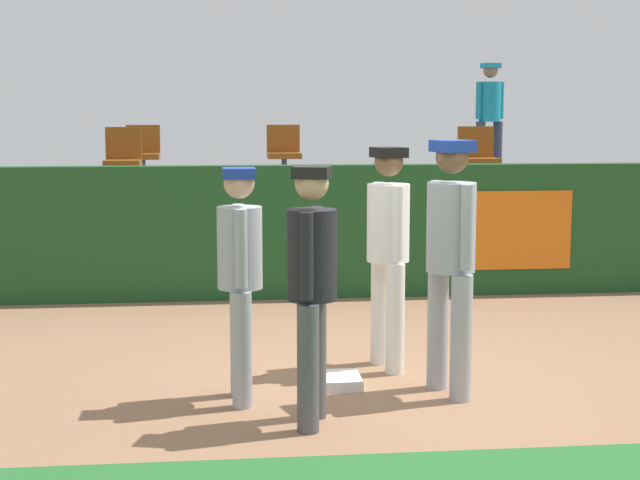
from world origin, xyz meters
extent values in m
plane|color=#936B4C|center=(0.00, 0.00, 0.00)|extent=(60.00, 60.00, 0.00)
cube|color=white|center=(-0.26, 0.05, 0.04)|extent=(0.40, 0.40, 0.08)
cylinder|color=white|center=(0.20, 0.68, 0.45)|extent=(0.15, 0.15, 0.89)
cylinder|color=white|center=(0.27, 0.36, 0.45)|extent=(0.15, 0.15, 0.89)
cylinder|color=white|center=(0.24, 0.52, 1.20)|extent=(0.41, 0.41, 0.63)
sphere|color=brown|center=(0.24, 0.52, 1.69)|extent=(0.23, 0.23, 0.23)
cube|color=black|center=(0.24, 0.52, 1.77)|extent=(0.29, 0.29, 0.08)
cylinder|color=white|center=(0.19, 0.72, 1.22)|extent=(0.09, 0.09, 0.59)
cylinder|color=white|center=(0.28, 0.31, 1.22)|extent=(0.09, 0.09, 0.59)
ellipsoid|color=brown|center=(0.29, 0.74, 0.97)|extent=(0.16, 0.22, 0.28)
cylinder|color=#9EA3AD|center=(-0.98, -0.11, 0.42)|extent=(0.14, 0.14, 0.84)
cylinder|color=#9EA3AD|center=(-0.97, -0.41, 0.42)|extent=(0.14, 0.14, 0.84)
cylinder|color=#9EA3AD|center=(-0.98, -0.26, 1.13)|extent=(0.33, 0.33, 0.59)
sphere|color=tan|center=(-0.98, -0.26, 1.59)|extent=(0.22, 0.22, 0.22)
cube|color=#193899|center=(-0.98, -0.26, 1.66)|extent=(0.23, 0.23, 0.08)
cylinder|color=#9EA3AD|center=(-0.98, -0.07, 1.15)|extent=(0.09, 0.09, 0.55)
cylinder|color=#9EA3AD|center=(-0.97, -0.46, 1.15)|extent=(0.09, 0.09, 0.55)
cylinder|color=#9EA3AD|center=(0.52, -0.09, 0.46)|extent=(0.16, 0.16, 0.93)
cylinder|color=#9EA3AD|center=(0.61, -0.42, 0.46)|extent=(0.16, 0.16, 0.93)
cylinder|color=#9EA3AD|center=(0.57, -0.25, 1.26)|extent=(0.45, 0.45, 0.65)
sphere|color=brown|center=(0.57, -0.25, 1.77)|extent=(0.24, 0.24, 0.24)
cube|color=#193899|center=(0.57, -0.25, 1.85)|extent=(0.32, 0.32, 0.08)
cylinder|color=#9EA3AD|center=(0.50, -0.05, 1.28)|extent=(0.10, 0.10, 0.61)
cylinder|color=#9EA3AD|center=(0.63, -0.46, 1.28)|extent=(0.10, 0.10, 0.61)
cylinder|color=#4C4C51|center=(-0.48, -0.70, 0.43)|extent=(0.15, 0.15, 0.86)
cylinder|color=#4C4C51|center=(-0.56, -1.00, 0.43)|extent=(0.15, 0.15, 0.86)
cylinder|color=black|center=(-0.52, -0.85, 1.16)|extent=(0.41, 0.41, 0.60)
sphere|color=tan|center=(-0.52, -0.85, 1.63)|extent=(0.22, 0.22, 0.22)
cube|color=black|center=(-0.52, -0.85, 1.70)|extent=(0.29, 0.29, 0.08)
cylinder|color=black|center=(-0.46, -0.65, 1.18)|extent=(0.09, 0.09, 0.56)
cylinder|color=black|center=(-0.57, -1.04, 1.18)|extent=(0.09, 0.09, 0.56)
cube|color=#19471E|center=(0.00, 3.63, 0.75)|extent=(18.00, 0.24, 1.50)
cube|color=orange|center=(2.16, 3.50, 0.75)|extent=(1.50, 0.02, 0.90)
cube|color=#59595E|center=(0.00, 6.20, 0.53)|extent=(18.00, 4.80, 1.06)
cylinder|color=#4C4C51|center=(-2.16, 6.80, 1.26)|extent=(0.08, 0.08, 0.40)
cube|color=#8C4714|center=(-2.16, 6.80, 1.46)|extent=(0.48, 0.44, 0.08)
cube|color=#8C4714|center=(-2.16, 6.99, 1.70)|extent=(0.48, 0.06, 0.40)
cylinder|color=#4C4C51|center=(2.23, 5.00, 1.26)|extent=(0.08, 0.08, 0.40)
cube|color=#8C4714|center=(2.23, 5.00, 1.46)|extent=(0.47, 0.44, 0.08)
cube|color=#8C4714|center=(2.23, 5.19, 1.70)|extent=(0.47, 0.06, 0.40)
cylinder|color=#4C4C51|center=(-0.15, 6.80, 1.26)|extent=(0.08, 0.08, 0.40)
cube|color=#8C4714|center=(-0.15, 6.80, 1.46)|extent=(0.48, 0.44, 0.08)
cube|color=#8C4714|center=(-0.15, 6.99, 1.70)|extent=(0.48, 0.06, 0.40)
cylinder|color=#4C4C51|center=(-2.27, 5.00, 1.26)|extent=(0.08, 0.08, 0.40)
cube|color=#8C4714|center=(-2.27, 5.00, 1.46)|extent=(0.44, 0.44, 0.08)
cube|color=#8C4714|center=(-2.27, 5.19, 1.70)|extent=(0.44, 0.06, 0.40)
cylinder|color=#33384C|center=(3.30, 7.79, 1.50)|extent=(0.15, 0.15, 0.87)
cylinder|color=#33384C|center=(3.00, 7.69, 1.50)|extent=(0.15, 0.15, 0.87)
cylinder|color=teal|center=(3.15, 7.74, 2.24)|extent=(0.42, 0.42, 0.62)
sphere|color=#8C6647|center=(3.15, 7.74, 2.72)|extent=(0.23, 0.23, 0.23)
cube|color=teal|center=(3.15, 7.74, 2.80)|extent=(0.30, 0.30, 0.08)
cylinder|color=teal|center=(3.34, 7.80, 2.26)|extent=(0.09, 0.09, 0.58)
cylinder|color=teal|center=(2.95, 7.68, 2.26)|extent=(0.09, 0.09, 0.58)
camera|label=1|loc=(-1.15, -7.11, 2.10)|focal=54.22mm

